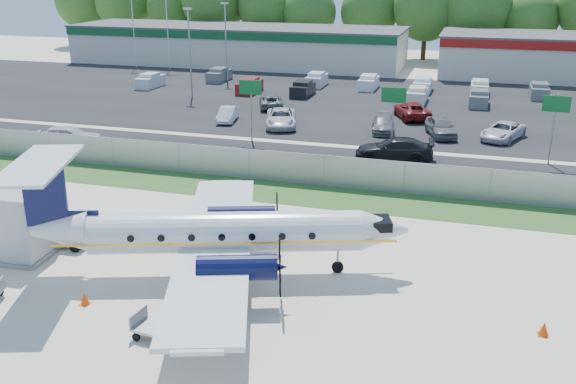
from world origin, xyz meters
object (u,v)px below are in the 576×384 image
(pushback_tug, at_px, (69,235))
(baggage_cart_far, at_px, (158,328))
(service_container, at_px, (19,225))
(aircraft, at_px, (218,232))

(pushback_tug, bearing_deg, baggage_cart_far, -38.21)
(baggage_cart_far, bearing_deg, service_container, 153.76)
(baggage_cart_far, relative_size, service_container, 0.59)
(pushback_tug, bearing_deg, aircraft, -6.07)
(aircraft, height_order, baggage_cart_far, aircraft)
(pushback_tug, height_order, baggage_cart_far, pushback_tug)
(aircraft, xyz_separation_m, baggage_cart_far, (-0.20, -5.53, -1.61))
(pushback_tug, height_order, service_container, service_container)
(baggage_cart_far, bearing_deg, aircraft, 87.97)
(pushback_tug, distance_m, baggage_cart_far, 10.37)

